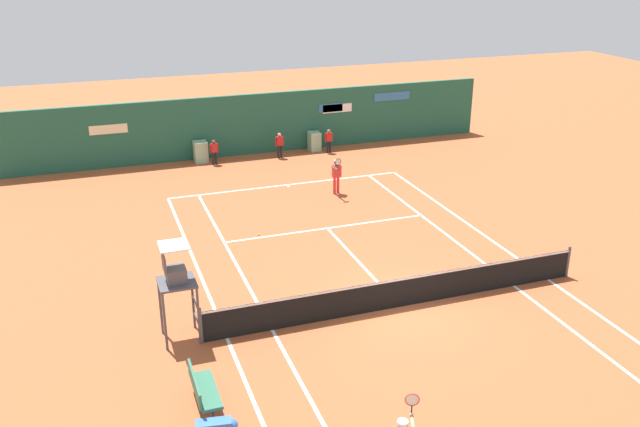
{
  "coord_description": "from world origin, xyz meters",
  "views": [
    {
      "loc": [
        -8.33,
        -16.31,
        10.27
      ],
      "look_at": [
        -0.43,
        6.04,
        0.8
      ],
      "focal_mm": 38.57,
      "sensor_mm": 36.0,
      "label": 1
    }
  ],
  "objects_px": {
    "umpire_chair": "(176,278)",
    "equipment_bag": "(218,427)",
    "ball_kid_right_post": "(280,144)",
    "tennis_ball_near_service_line": "(259,234)",
    "ball_kid_centre_post": "(329,139)",
    "player_bench": "(202,388)",
    "player_on_baseline": "(337,174)",
    "ball_kid_left_post": "(214,150)"
  },
  "relations": [
    {
      "from": "umpire_chair",
      "to": "equipment_bag",
      "type": "distance_m",
      "value": 4.55
    },
    {
      "from": "ball_kid_right_post",
      "to": "tennis_ball_near_service_line",
      "type": "xyz_separation_m",
      "value": [
        -3.51,
        -9.13,
        -0.71
      ]
    },
    {
      "from": "equipment_bag",
      "to": "ball_kid_centre_post",
      "type": "bearing_deg",
      "value": 63.36
    },
    {
      "from": "umpire_chair",
      "to": "ball_kid_right_post",
      "type": "bearing_deg",
      "value": 154.4
    },
    {
      "from": "player_bench",
      "to": "tennis_ball_near_service_line",
      "type": "relative_size",
      "value": 22.72
    },
    {
      "from": "umpire_chair",
      "to": "player_on_baseline",
      "type": "height_order",
      "value": "umpire_chair"
    },
    {
      "from": "ball_kid_right_post",
      "to": "player_bench",
      "type": "bearing_deg",
      "value": 73.2
    },
    {
      "from": "ball_kid_left_post",
      "to": "ball_kid_centre_post",
      "type": "height_order",
      "value": "ball_kid_left_post"
    },
    {
      "from": "ball_kid_right_post",
      "to": "tennis_ball_near_service_line",
      "type": "distance_m",
      "value": 9.81
    },
    {
      "from": "umpire_chair",
      "to": "player_bench",
      "type": "height_order",
      "value": "umpire_chair"
    },
    {
      "from": "player_bench",
      "to": "ball_kid_centre_post",
      "type": "xyz_separation_m",
      "value": [
        9.95,
        18.52,
        0.21
      ]
    },
    {
      "from": "ball_kid_centre_post",
      "to": "tennis_ball_near_service_line",
      "type": "distance_m",
      "value": 11.03
    },
    {
      "from": "player_bench",
      "to": "ball_kid_left_post",
      "type": "bearing_deg",
      "value": 167.82
    },
    {
      "from": "ball_kid_left_post",
      "to": "ball_kid_centre_post",
      "type": "distance_m",
      "value": 5.95
    },
    {
      "from": "ball_kid_right_post",
      "to": "ball_kid_centre_post",
      "type": "bearing_deg",
      "value": -175.24
    },
    {
      "from": "player_bench",
      "to": "player_on_baseline",
      "type": "distance_m",
      "value": 15.04
    },
    {
      "from": "equipment_bag",
      "to": "tennis_ball_near_service_line",
      "type": "distance_m",
      "value": 11.05
    },
    {
      "from": "player_bench",
      "to": "tennis_ball_near_service_line",
      "type": "xyz_separation_m",
      "value": [
        3.81,
        9.39,
        -0.48
      ]
    },
    {
      "from": "player_bench",
      "to": "tennis_ball_near_service_line",
      "type": "bearing_deg",
      "value": 157.92
    },
    {
      "from": "tennis_ball_near_service_line",
      "to": "player_on_baseline",
      "type": "bearing_deg",
      "value": 36.8
    },
    {
      "from": "player_on_baseline",
      "to": "ball_kid_left_post",
      "type": "distance_m",
      "value": 7.21
    },
    {
      "from": "ball_kid_right_post",
      "to": "tennis_ball_near_service_line",
      "type": "height_order",
      "value": "ball_kid_right_post"
    },
    {
      "from": "equipment_bag",
      "to": "player_on_baseline",
      "type": "relative_size",
      "value": 0.54
    },
    {
      "from": "player_bench",
      "to": "player_on_baseline",
      "type": "height_order",
      "value": "player_on_baseline"
    },
    {
      "from": "player_bench",
      "to": "ball_kid_right_post",
      "type": "height_order",
      "value": "ball_kid_right_post"
    },
    {
      "from": "player_bench",
      "to": "ball_kid_centre_post",
      "type": "height_order",
      "value": "ball_kid_centre_post"
    },
    {
      "from": "umpire_chair",
      "to": "player_bench",
      "type": "xyz_separation_m",
      "value": [
        0.03,
        -3.18,
        -1.35
      ]
    },
    {
      "from": "player_bench",
      "to": "ball_kid_right_post",
      "type": "distance_m",
      "value": 19.92
    },
    {
      "from": "umpire_chair",
      "to": "equipment_bag",
      "type": "relative_size",
      "value": 2.97
    },
    {
      "from": "player_on_baseline",
      "to": "ball_kid_right_post",
      "type": "bearing_deg",
      "value": -90.13
    },
    {
      "from": "ball_kid_centre_post",
      "to": "equipment_bag",
      "type": "bearing_deg",
      "value": 63.83
    },
    {
      "from": "umpire_chair",
      "to": "player_on_baseline",
      "type": "xyz_separation_m",
      "value": [
        8.18,
        9.46,
        -0.94
      ]
    },
    {
      "from": "equipment_bag",
      "to": "player_bench",
      "type": "bearing_deg",
      "value": 97.57
    },
    {
      "from": "ball_kid_right_post",
      "to": "tennis_ball_near_service_line",
      "type": "relative_size",
      "value": 19.07
    },
    {
      "from": "ball_kid_left_post",
      "to": "tennis_ball_near_service_line",
      "type": "bearing_deg",
      "value": 84.44
    },
    {
      "from": "umpire_chair",
      "to": "ball_kid_left_post",
      "type": "height_order",
      "value": "umpire_chair"
    },
    {
      "from": "equipment_bag",
      "to": "ball_kid_right_post",
      "type": "distance_m",
      "value": 20.85
    },
    {
      "from": "ball_kid_left_post",
      "to": "ball_kid_right_post",
      "type": "height_order",
      "value": "ball_kid_right_post"
    },
    {
      "from": "tennis_ball_near_service_line",
      "to": "player_bench",
      "type": "bearing_deg",
      "value": -112.08
    },
    {
      "from": "umpire_chair",
      "to": "player_bench",
      "type": "relative_size",
      "value": 1.84
    },
    {
      "from": "tennis_ball_near_service_line",
      "to": "ball_kid_right_post",
      "type": "bearing_deg",
      "value": 68.97
    },
    {
      "from": "ball_kid_centre_post",
      "to": "player_on_baseline",
      "type": "bearing_deg",
      "value": 73.45
    }
  ]
}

